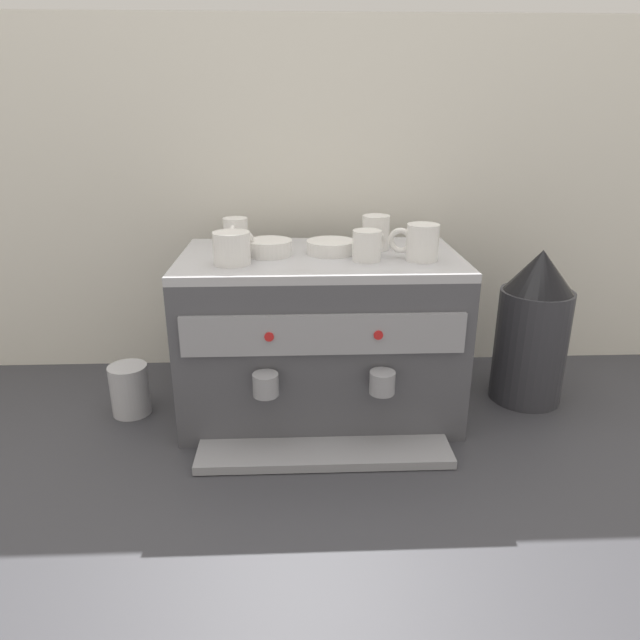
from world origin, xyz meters
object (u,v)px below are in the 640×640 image
Objects in this scene: ceramic_cup_4 at (420,242)px; ceramic_bowl_0 at (269,248)px; ceramic_cup_3 at (236,232)px; espresso_machine at (320,335)px; milk_pitcher at (130,390)px; ceramic_cup_1 at (375,232)px; ceramic_bowl_1 at (331,247)px; coffee_grinder at (533,329)px; ceramic_cup_2 at (368,245)px; ceramic_cup_0 at (233,248)px.

ceramic_cup_4 is 0.35m from ceramic_bowl_0.
ceramic_cup_3 is 0.92× the size of ceramic_bowl_0.
espresso_machine is at bearing -0.82° from ceramic_bowl_0.
ceramic_cup_3 is at bearing 24.03° from milk_pitcher.
ceramic_cup_4 is (0.09, -0.12, -0.00)m from ceramic_cup_1.
ceramic_bowl_1 is at bearing 6.33° from ceramic_bowl_0.
ceramic_bowl_1 is (-0.20, 0.07, -0.03)m from ceramic_cup_4.
ceramic_cup_3 is 0.85× the size of ceramic_bowl_1.
ceramic_cup_4 reaches higher than milk_pitcher.
ceramic_cup_4 is at bearing -165.66° from coffee_grinder.
ceramic_bowl_0 is at bearing -50.68° from ceramic_cup_3.
ceramic_cup_4 is (0.43, -0.17, 0.01)m from ceramic_cup_3.
ceramic_cup_1 is 0.15m from ceramic_cup_4.
ceramic_cup_1 is 1.11× the size of ceramic_cup_3.
ceramic_bowl_0 is (0.09, -0.11, -0.02)m from ceramic_cup_3.
coffee_grinder is at bearing 2.21° from ceramic_bowl_0.
ceramic_bowl_0 is at bearing 170.59° from ceramic_cup_4.
ceramic_cup_2 is at bearing -169.88° from coffee_grinder.
ceramic_cup_0 reaches higher than ceramic_cup_3.
ceramic_cup_3 is 0.76× the size of milk_pitcher.
ceramic_cup_0 is at bearing -86.14° from ceramic_cup_3.
ceramic_cup_3 reaches higher than ceramic_bowl_1.
espresso_machine is 5.72× the size of ceramic_bowl_1.
coffee_grinder is at bearing 1.06° from ceramic_bowl_1.
ceramic_bowl_1 is 0.57m from coffee_grinder.
ceramic_cup_1 is 1.02× the size of ceramic_bowl_0.
ceramic_cup_3 is (-0.01, 0.18, -0.00)m from ceramic_cup_0.
ceramic_bowl_1 is (0.15, 0.02, -0.00)m from ceramic_bowl_0.
ceramic_cup_4 is at bearing -1.83° from ceramic_cup_2.
ceramic_bowl_1 reaches higher than espresso_machine.
ceramic_bowl_0 is (-0.12, 0.00, 0.22)m from espresso_machine.
ceramic_cup_2 is at bearing -105.22° from ceramic_cup_1.
ceramic_cup_3 is at bearing 173.75° from coffee_grinder.
ceramic_bowl_0 reaches higher than milk_pitcher.
ceramic_cup_2 is 0.78× the size of ceramic_cup_4.
ceramic_cup_1 is at bearing 127.04° from ceramic_cup_4.
ceramic_cup_2 is at bearing -40.88° from ceramic_bowl_1.
coffee_grinder is (0.76, -0.08, -0.24)m from ceramic_cup_3.
ceramic_cup_0 is 0.36m from ceramic_cup_1.
ceramic_cup_3 reaches higher than coffee_grinder.
coffee_grinder is at bearing 2.87° from espresso_machine.
ceramic_cup_4 is at bearing -9.41° from ceramic_bowl_0.
ceramic_cup_4 reaches higher than ceramic_bowl_0.
milk_pitcher is (-0.59, 0.04, -0.37)m from ceramic_cup_2.
ceramic_bowl_0 is 0.71m from coffee_grinder.
ceramic_bowl_0 reaches higher than coffee_grinder.
ceramic_cup_1 is at bearing 74.78° from ceramic_cup_2.
ceramic_cup_1 is at bearing -8.10° from ceramic_cup_3.
espresso_machine is at bearing 1.32° from milk_pitcher.
ceramic_cup_4 reaches higher than ceramic_cup_2.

